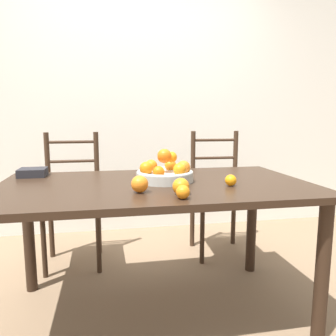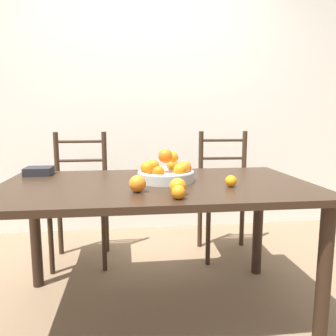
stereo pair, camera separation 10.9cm
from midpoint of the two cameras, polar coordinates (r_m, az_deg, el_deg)
name	(u,v)px [view 2 (the right image)]	position (r m, az deg, el deg)	size (l,w,h in m)	color
ground_plane	(157,311)	(2.11, -0.34, -23.72)	(12.00, 12.00, 0.00)	#7F664C
wall_back	(142,101)	(3.32, -3.57, 11.58)	(8.00, 0.06, 2.60)	silver
dining_table	(156,200)	(1.84, -0.36, -5.52)	(1.71, 0.97, 0.78)	black
fruit_bowl	(166,172)	(1.86, 1.35, -0.73)	(0.32, 0.32, 0.19)	#B2B7B2
orange_loose_0	(231,181)	(1.76, 12.67, -2.24)	(0.06, 0.06, 0.06)	orange
orange_loose_1	(178,187)	(1.53, 3.75, -3.26)	(0.08, 0.08, 0.08)	orange
orange_loose_2	(178,192)	(1.46, 3.98, -4.25)	(0.06, 0.06, 0.06)	orange
orange_loose_3	(137,184)	(1.59, -3.39, -2.76)	(0.08, 0.08, 0.08)	orange
chair_left	(80,201)	(2.67, -13.90, -5.61)	(0.43, 0.41, 1.02)	#382619
chair_right	(226,197)	(2.79, 11.13, -4.91)	(0.44, 0.42, 1.02)	#382619
book_stack	(39,171)	(2.21, -20.28, -0.50)	(0.16, 0.15, 0.05)	#232328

